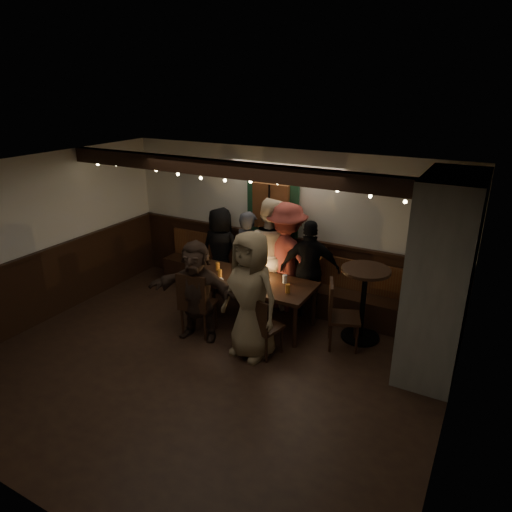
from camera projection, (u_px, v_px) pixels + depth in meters
The scene contains 13 objects.
room at pixel (319, 272), 6.45m from camera, with size 6.02×5.01×2.62m.
dining_table at pixel (250, 283), 7.08m from camera, with size 2.02×0.87×0.88m.
chair_near_left at pixel (195, 301), 6.71m from camera, with size 0.53×0.53×1.03m.
chair_near_right at pixel (261, 323), 6.22m from camera, with size 0.49×0.49×0.90m.
chair_end at pixel (338, 311), 6.45m from camera, with size 0.58×0.58×1.00m.
high_top at pixel (364, 295), 6.60m from camera, with size 0.70×0.70×1.12m.
person_a at pixel (221, 250), 8.14m from camera, with size 0.76×0.49×1.55m, color black.
person_b at pixel (249, 257), 7.74m from camera, with size 0.59×0.39×1.61m, color #30323C.
person_c at pixel (269, 253), 7.59m from camera, with size 0.90×0.70×1.86m, color beige.
person_d at pixel (287, 257), 7.44m from camera, with size 1.18×0.68×1.83m, color maroon.
person_e at pixel (310, 270), 7.22m from camera, with size 0.95×0.39×1.61m, color black.
person_f at pixel (197, 291), 6.61m from camera, with size 1.41×0.45×1.52m, color #2F2119.
person_g at pixel (251, 296), 6.13m from camera, with size 0.88×0.57×1.81m, color #7A684A.
Camera 1 is at (3.13, -4.22, 3.60)m, focal length 32.00 mm.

